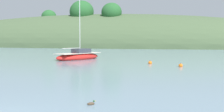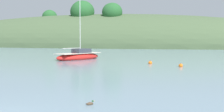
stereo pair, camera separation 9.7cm
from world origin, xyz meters
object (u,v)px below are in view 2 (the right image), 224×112
at_px(mooring_buoy_outer, 150,63).
at_px(mooring_buoy_inner, 181,66).
at_px(duck_lone_right, 90,104).
at_px(sailboat_navy_dinghy, 79,56).

relative_size(mooring_buoy_outer, mooring_buoy_inner, 1.00).
xyz_separation_m(mooring_buoy_inner, duck_lone_right, (-3.39, -18.67, -0.07)).
bearing_deg(mooring_buoy_inner, duck_lone_right, -100.30).
height_order(sailboat_navy_dinghy, mooring_buoy_outer, sailboat_navy_dinghy).
distance_m(mooring_buoy_outer, mooring_buoy_inner, 4.38).
height_order(mooring_buoy_inner, duck_lone_right, mooring_buoy_inner).
bearing_deg(sailboat_navy_dinghy, duck_lone_right, -66.49).
height_order(mooring_buoy_outer, mooring_buoy_inner, same).
relative_size(sailboat_navy_dinghy, mooring_buoy_outer, 20.46).
relative_size(mooring_buoy_inner, duck_lone_right, 1.46).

